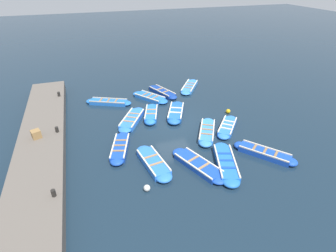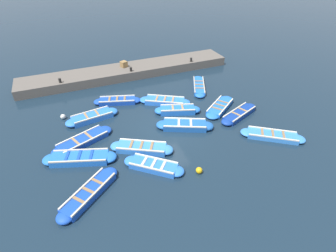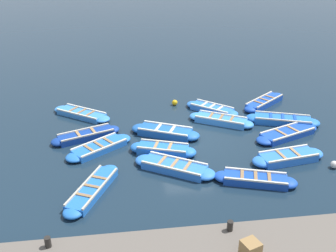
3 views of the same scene
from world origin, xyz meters
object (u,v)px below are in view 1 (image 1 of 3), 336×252
(boat_mid_row, at_px, (153,163))
(boat_broadside, at_px, (264,153))
(boat_drifting, at_px, (207,132))
(buoy_orange_near, at_px, (228,111))
(boat_end_of_row, at_px, (109,102))
(boat_near_quay, at_px, (227,127))
(boat_bow_out, at_px, (190,87))
(boat_stern_in, at_px, (150,97))
(boat_tucked, at_px, (151,114))
(boat_outer_right, at_px, (132,119))
(bollard_north, at_px, (59,94))
(boat_alongside, at_px, (120,148))
(bollard_mid_south, at_px, (53,193))
(boat_far_corner, at_px, (226,163))
(wooden_crate, at_px, (36,134))
(boat_inner_gap, at_px, (176,112))
(boat_outer_left, at_px, (198,165))
(buoy_yellow_far, at_px, (147,188))
(boat_centre, at_px, (162,92))
(bollard_mid_north, at_px, (57,130))

(boat_mid_row, relative_size, boat_broadside, 1.07)
(boat_drifting, height_order, buoy_orange_near, boat_drifting)
(boat_end_of_row, distance_m, boat_mid_row, 8.86)
(boat_near_quay, height_order, boat_bow_out, boat_near_quay)
(boat_stern_in, height_order, boat_tucked, boat_tucked)
(boat_outer_right, height_order, boat_mid_row, boat_mid_row)
(boat_mid_row, xyz_separation_m, bollard_north, (5.04, -9.89, 0.74))
(boat_alongside, bearing_deg, bollard_mid_south, 45.44)
(boat_near_quay, distance_m, boat_tucked, 5.66)
(boat_far_corner, height_order, boat_drifting, boat_far_corner)
(boat_bow_out, height_order, wooden_crate, wooden_crate)
(wooden_crate, bearing_deg, boat_stern_in, -150.62)
(boat_stern_in, relative_size, boat_tucked, 1.05)
(boat_alongside, height_order, boat_mid_row, boat_mid_row)
(boat_outer_right, bearing_deg, bollard_mid_south, 53.98)
(boat_tucked, distance_m, bollard_mid_south, 9.64)
(boat_far_corner, height_order, wooden_crate, wooden_crate)
(boat_inner_gap, distance_m, boat_near_quay, 4.08)
(boat_outer_left, height_order, buoy_yellow_far, boat_outer_left)
(boat_outer_left, height_order, boat_end_of_row, boat_outer_left)
(boat_alongside, xyz_separation_m, wooden_crate, (4.68, -1.83, 0.83))
(boat_centre, height_order, boat_tucked, boat_tucked)
(boat_tucked, distance_m, boat_broadside, 8.48)
(bollard_north, relative_size, buoy_yellow_far, 1.03)
(boat_outer_right, height_order, boat_bow_out, boat_outer_right)
(boat_drifting, relative_size, buoy_orange_near, 10.47)
(boat_drifting, relative_size, boat_tucked, 1.09)
(boat_stern_in, bearing_deg, bollard_north, -10.37)
(boat_stern_in, relative_size, boat_centre, 0.95)
(bollard_north, relative_size, wooden_crate, 0.70)
(boat_inner_gap, distance_m, boat_bow_out, 5.34)
(boat_inner_gap, height_order, boat_end_of_row, boat_inner_gap)
(boat_mid_row, relative_size, bollard_mid_south, 10.37)
(boat_drifting, height_order, boat_centre, boat_drifting)
(boat_near_quay, xyz_separation_m, boat_tucked, (4.51, -3.42, 0.04))
(boat_outer_left, xyz_separation_m, boat_mid_row, (2.32, -0.94, 0.03))
(boat_far_corner, relative_size, boat_drifting, 1.13)
(boat_far_corner, bearing_deg, boat_outer_left, -13.55)
(boat_outer_left, xyz_separation_m, boat_near_quay, (-3.61, -3.10, 0.01))
(boat_inner_gap, height_order, buoy_orange_near, boat_inner_gap)
(bollard_mid_north, bearing_deg, buoy_yellow_far, 125.13)
(boat_near_quay, height_order, wooden_crate, wooden_crate)
(boat_mid_row, bearing_deg, boat_inner_gap, -121.93)
(buoy_yellow_far, bearing_deg, boat_centre, -111.22)
(boat_end_of_row, bearing_deg, boat_inner_gap, 142.71)
(boat_inner_gap, bearing_deg, boat_centre, -92.63)
(boat_outer_left, relative_size, boat_drifting, 1.10)
(boat_stern_in, xyz_separation_m, buoy_yellow_far, (2.97, 10.37, 0.02))
(boat_end_of_row, distance_m, wooden_crate, 6.93)
(bollard_north, bearing_deg, boat_broadside, 136.02)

